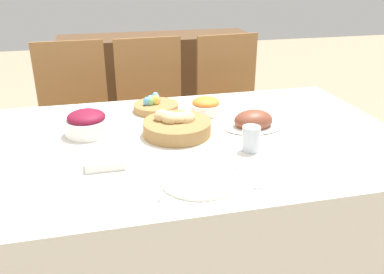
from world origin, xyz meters
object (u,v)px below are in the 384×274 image
(butter_dish, at_px, (105,163))
(drinking_cup, at_px, (251,139))
(chair_far_center, at_px, (154,115))
(dinner_plate, at_px, (199,180))
(ham_platter, at_px, (253,122))
(fork, at_px, (153,186))
(egg_basket, at_px, (155,105))
(carrot_bowl, at_px, (206,106))
(sideboard, at_px, (158,92))
(chair_far_left, at_px, (75,121))
(bread_basket, at_px, (177,126))
(chair_far_right, at_px, (233,109))
(spoon, at_px, (252,174))
(knife, at_px, (243,175))
(beet_salad_bowl, at_px, (87,123))

(butter_dish, bearing_deg, drinking_cup, 1.01)
(chair_far_center, distance_m, dinner_plate, 1.30)
(ham_platter, bearing_deg, chair_far_center, 109.55)
(fork, distance_m, butter_dish, 0.22)
(dinner_plate, bearing_deg, drinking_cup, 36.53)
(egg_basket, xyz_separation_m, carrot_bowl, (0.23, -0.10, 0.01))
(chair_far_center, relative_size, sideboard, 0.67)
(chair_far_center, distance_m, butter_dish, 1.18)
(ham_platter, distance_m, butter_dish, 0.68)
(chair_far_left, height_order, bread_basket, chair_far_left)
(chair_far_left, xyz_separation_m, dinner_plate, (0.45, -1.28, 0.24))
(fork, bearing_deg, butter_dish, 124.59)
(chair_far_right, bearing_deg, fork, -125.27)
(chair_far_right, bearing_deg, spoon, -112.52)
(egg_basket, bearing_deg, fork, -99.33)
(carrot_bowl, distance_m, knife, 0.62)
(ham_platter, bearing_deg, chair_far_right, 76.28)
(chair_far_center, height_order, dinner_plate, chair_far_center)
(chair_far_center, height_order, spoon, chair_far_center)
(ham_platter, bearing_deg, carrot_bowl, 124.46)
(chair_far_left, relative_size, carrot_bowl, 6.53)
(ham_platter, bearing_deg, knife, -115.47)
(fork, height_order, knife, same)
(ham_platter, distance_m, spoon, 0.43)
(ham_platter, xyz_separation_m, fork, (-0.50, -0.40, -0.03))
(chair_far_center, relative_size, drinking_cup, 10.04)
(spoon, bearing_deg, carrot_bowl, 93.57)
(beet_salad_bowl, relative_size, spoon, 0.99)
(ham_platter, distance_m, dinner_plate, 0.53)
(dinner_plate, xyz_separation_m, butter_dish, (-0.29, 0.17, 0.01))
(spoon, bearing_deg, egg_basket, 111.28)
(bread_basket, height_order, carrot_bowl, bread_basket)
(chair_far_center, xyz_separation_m, bread_basket, (-0.02, -0.87, 0.27))
(chair_far_left, distance_m, spoon, 1.44)
(chair_far_left, height_order, egg_basket, chair_far_left)
(chair_far_left, xyz_separation_m, chair_far_center, (0.48, -0.00, 0.00))
(chair_far_right, relative_size, chair_far_center, 1.00)
(beet_salad_bowl, distance_m, knife, 0.71)
(chair_far_left, xyz_separation_m, sideboard, (0.62, 0.70, -0.07))
(sideboard, xyz_separation_m, bread_basket, (-0.16, -1.58, 0.34))
(chair_far_left, distance_m, carrot_bowl, 0.96)
(spoon, bearing_deg, bread_basket, 117.67)
(bread_basket, height_order, fork, bread_basket)
(chair_far_center, relative_size, knife, 5.30)
(carrot_bowl, distance_m, dinner_plate, 0.65)
(chair_far_center, bearing_deg, knife, -87.86)
(chair_far_center, xyz_separation_m, fork, (-0.18, -1.28, 0.23))
(ham_platter, height_order, drinking_cup, drinking_cup)
(ham_platter, bearing_deg, drinking_cup, -113.71)
(spoon, bearing_deg, chair_far_right, 77.96)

